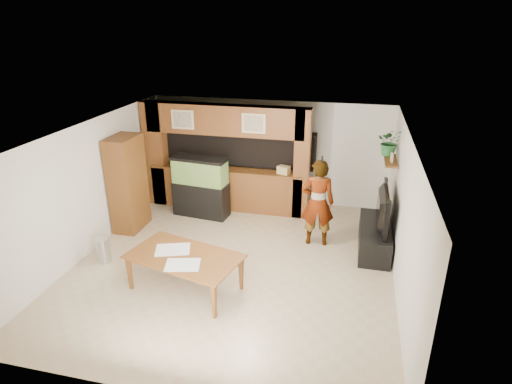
% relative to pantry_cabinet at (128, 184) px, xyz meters
% --- Properties ---
extents(floor, '(6.50, 6.50, 0.00)m').
position_rel_pantry_cabinet_xyz_m(floor, '(2.70, -0.97, -1.06)').
color(floor, tan).
rests_on(floor, ground).
extents(ceiling, '(6.50, 6.50, 0.00)m').
position_rel_pantry_cabinet_xyz_m(ceiling, '(2.70, -0.97, 1.54)').
color(ceiling, white).
rests_on(ceiling, wall_back).
extents(wall_back, '(6.00, 0.00, 6.00)m').
position_rel_pantry_cabinet_xyz_m(wall_back, '(2.70, 2.28, 0.24)').
color(wall_back, beige).
rests_on(wall_back, floor).
extents(wall_left, '(0.00, 6.50, 6.50)m').
position_rel_pantry_cabinet_xyz_m(wall_left, '(-0.30, -0.97, 0.24)').
color(wall_left, beige).
rests_on(wall_left, floor).
extents(wall_right, '(0.00, 6.50, 6.50)m').
position_rel_pantry_cabinet_xyz_m(wall_right, '(5.70, -0.97, 0.24)').
color(wall_right, beige).
rests_on(wall_right, floor).
extents(partition, '(4.20, 0.99, 2.60)m').
position_rel_pantry_cabinet_xyz_m(partition, '(1.75, 1.67, 0.25)').
color(partition, brown).
rests_on(partition, floor).
extents(wall_clock, '(0.05, 0.25, 0.25)m').
position_rel_pantry_cabinet_xyz_m(wall_clock, '(-0.27, 0.03, 0.84)').
color(wall_clock, black).
rests_on(wall_clock, wall_left).
extents(wall_shelf, '(0.25, 0.90, 0.04)m').
position_rel_pantry_cabinet_xyz_m(wall_shelf, '(5.55, 0.98, 0.64)').
color(wall_shelf, brown).
rests_on(wall_shelf, wall_right).
extents(pantry_cabinet, '(0.53, 0.87, 2.12)m').
position_rel_pantry_cabinet_xyz_m(pantry_cabinet, '(0.00, 0.00, 0.00)').
color(pantry_cabinet, brown).
rests_on(pantry_cabinet, floor).
extents(trash_can, '(0.28, 0.28, 0.51)m').
position_rel_pantry_cabinet_xyz_m(trash_can, '(0.19, -1.48, -0.80)').
color(trash_can, '#B2B2B7').
rests_on(trash_can, floor).
extents(aquarium, '(1.31, 0.49, 1.45)m').
position_rel_pantry_cabinet_xyz_m(aquarium, '(1.32, 0.98, -0.35)').
color(aquarium, black).
rests_on(aquarium, floor).
extents(tv_stand, '(0.60, 1.64, 0.55)m').
position_rel_pantry_cabinet_xyz_m(tv_stand, '(5.35, 0.22, -0.79)').
color(tv_stand, black).
rests_on(tv_stand, floor).
extents(television, '(0.19, 1.40, 0.81)m').
position_rel_pantry_cabinet_xyz_m(television, '(5.35, 0.22, -0.11)').
color(television, black).
rests_on(television, tv_stand).
extents(photo_frame, '(0.05, 0.15, 0.19)m').
position_rel_pantry_cabinet_xyz_m(photo_frame, '(5.55, 0.82, 0.75)').
color(photo_frame, tan).
rests_on(photo_frame, wall_shelf).
extents(potted_plant, '(0.54, 0.47, 0.59)m').
position_rel_pantry_cabinet_xyz_m(potted_plant, '(5.52, 1.29, 0.95)').
color(potted_plant, '#276330').
rests_on(potted_plant, wall_shelf).
extents(person, '(0.73, 0.53, 1.87)m').
position_rel_pantry_cabinet_xyz_m(person, '(4.16, 0.21, -0.13)').
color(person, '#9C8655').
rests_on(person, floor).
extents(microphone, '(0.04, 0.11, 0.17)m').
position_rel_pantry_cabinet_xyz_m(microphone, '(4.21, 0.05, 0.85)').
color(microphone, black).
rests_on(microphone, person).
extents(dining_table, '(2.13, 1.51, 0.68)m').
position_rel_pantry_cabinet_xyz_m(dining_table, '(2.10, -2.02, -0.72)').
color(dining_table, brown).
rests_on(dining_table, floor).
extents(newspaper_a, '(0.65, 0.53, 0.01)m').
position_rel_pantry_cabinet_xyz_m(newspaper_a, '(2.19, -2.27, -0.38)').
color(newspaper_a, silver).
rests_on(newspaper_a, dining_table).
extents(newspaper_b, '(0.70, 0.60, 0.01)m').
position_rel_pantry_cabinet_xyz_m(newspaper_b, '(1.83, -1.84, -0.38)').
color(newspaper_b, silver).
rests_on(newspaper_b, dining_table).
extents(counter_box, '(0.32, 0.26, 0.19)m').
position_rel_pantry_cabinet_xyz_m(counter_box, '(3.22, 1.48, 0.07)').
color(counter_box, '#A28A57').
rests_on(counter_box, partition).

